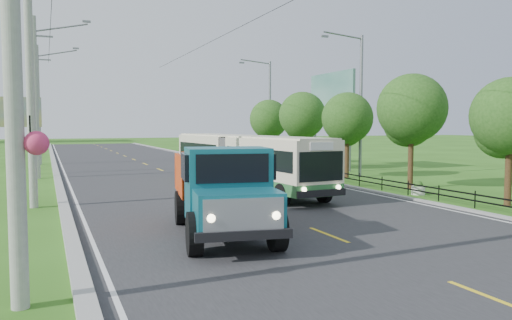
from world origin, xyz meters
TOP-DOWN VIEW (x-y plane):
  - ground at (0.00, 0.00)m, footprint 240.00×240.00m
  - road at (0.00, 20.00)m, footprint 14.00×120.00m
  - curb_left at (-7.20, 20.00)m, footprint 0.40×120.00m
  - curb_right at (7.15, 20.00)m, footprint 0.30×120.00m
  - edge_line_left at (-6.65, 20.00)m, footprint 0.12×120.00m
  - edge_line_right at (6.65, 20.00)m, footprint 0.12×120.00m
  - centre_dash at (0.00, 0.00)m, footprint 0.12×2.20m
  - railing_right at (8.00, 14.00)m, footprint 0.04×40.00m
  - pole_nearest at (-8.24, -3.00)m, footprint 3.51×0.44m
  - pole_near at (-8.26, 9.00)m, footprint 3.51×0.32m
  - pole_mid at (-8.26, 21.00)m, footprint 3.51×0.32m
  - pole_far at (-8.26, 33.00)m, footprint 3.51×0.32m
  - tree_second at (9.86, 2.14)m, footprint 3.18×3.26m
  - tree_third at (9.86, 8.14)m, footprint 3.60×3.62m
  - tree_fourth at (9.86, 14.14)m, footprint 3.24×3.31m
  - tree_fifth at (9.86, 20.14)m, footprint 3.48×3.52m
  - tree_back at (9.86, 26.14)m, footprint 3.30×3.36m
  - streetlight_mid at (10.64, 14.00)m, footprint 3.02×0.20m
  - streetlight_far at (10.64, 28.00)m, footprint 3.02×0.20m
  - planter_near at (8.60, 6.00)m, footprint 0.64×0.64m
  - planter_mid at (8.60, 14.00)m, footprint 0.64×0.64m
  - planter_far at (8.60, 22.00)m, footprint 0.64×0.64m
  - billboard_left at (-9.50, 24.00)m, footprint 3.00×0.20m
  - billboard_right at (12.30, 20.00)m, footprint 0.24×6.00m
  - bus at (1.67, 11.23)m, footprint 3.33×14.25m
  - dump_truck at (-2.93, 1.28)m, footprint 3.45×6.71m

SIDE VIEW (x-z plane):
  - ground at x=0.00m, z-range 0.00..0.00m
  - road at x=0.00m, z-range 0.00..0.02m
  - edge_line_left at x=-6.65m, z-range 0.02..0.02m
  - edge_line_right at x=6.65m, z-range 0.02..0.02m
  - centre_dash at x=0.00m, z-range 0.02..0.02m
  - curb_right at x=7.15m, z-range 0.00..0.10m
  - curb_left at x=-7.20m, z-range 0.00..0.15m
  - planter_near at x=8.60m, z-range -0.05..0.62m
  - planter_mid at x=8.60m, z-range -0.05..0.62m
  - planter_far at x=8.60m, z-range -0.05..0.62m
  - railing_right at x=8.00m, z-range 0.00..0.60m
  - dump_truck at x=-2.93m, z-range 0.18..2.87m
  - bus at x=1.67m, z-range 0.28..3.00m
  - tree_second at x=9.86m, z-range 0.87..6.17m
  - tree_fourth at x=9.86m, z-range 0.89..6.29m
  - tree_back at x=9.86m, z-range 0.90..6.40m
  - tree_fifth at x=9.86m, z-range 0.95..6.75m
  - billboard_left at x=-9.50m, z-range 1.27..6.47m
  - tree_third at x=9.86m, z-range 0.99..6.99m
  - streetlight_mid at x=10.64m, z-range 0.37..9.44m
  - streetlight_far at x=10.64m, z-range 0.37..9.44m
  - pole_nearest at x=-8.24m, z-range -0.06..9.94m
  - pole_near at x=-8.26m, z-range 0.09..10.09m
  - pole_mid at x=-8.26m, z-range 0.09..10.09m
  - pole_far at x=-8.26m, z-range 0.09..10.09m
  - billboard_right at x=12.30m, z-range 1.69..8.99m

